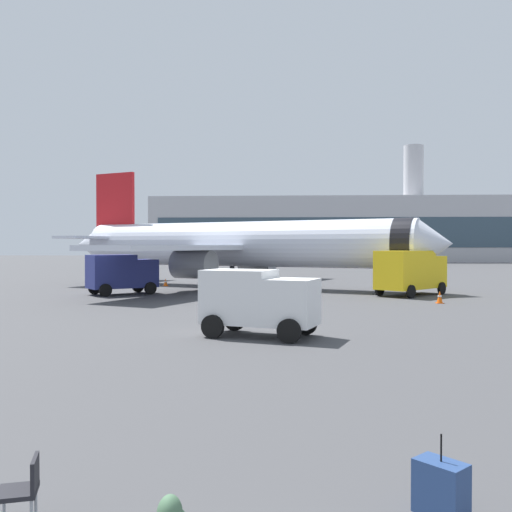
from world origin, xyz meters
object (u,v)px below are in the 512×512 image
(safety_cone_far, at_px, (166,282))
(fuel_truck, at_px, (411,271))
(safety_cone_near, at_px, (440,297))
(gate_chair, at_px, (24,487))
(airplane_at_gate, at_px, (236,244))
(cargo_van, at_px, (258,299))
(safety_cone_mid, at_px, (137,278))
(service_truck, at_px, (121,272))
(rolling_suitcase, at_px, (441,488))

(safety_cone_far, bearing_deg, fuel_truck, -23.15)
(safety_cone_near, height_order, gate_chair, gate_chair)
(airplane_at_gate, relative_size, safety_cone_near, 43.79)
(cargo_van, bearing_deg, safety_cone_near, 51.24)
(safety_cone_mid, bearing_deg, service_truck, -79.36)
(safety_cone_mid, distance_m, safety_cone_far, 7.54)
(cargo_van, bearing_deg, gate_chair, -98.74)
(safety_cone_mid, xyz_separation_m, gate_chair, (11.30, -48.36, 0.20))
(airplane_at_gate, height_order, rolling_suitcase, airplane_at_gate)
(safety_cone_far, bearing_deg, gate_chair, -80.45)
(airplane_at_gate, xyz_separation_m, gate_chair, (0.74, -41.05, -3.16))
(airplane_at_gate, bearing_deg, service_truck, -135.57)
(fuel_truck, height_order, rolling_suitcase, fuel_truck)
(gate_chair, bearing_deg, service_truck, 104.25)
(airplane_at_gate, bearing_deg, rolling_suitcase, -81.51)
(fuel_truck, relative_size, cargo_van, 1.25)
(airplane_at_gate, height_order, safety_cone_mid, airplane_at_gate)
(service_truck, relative_size, safety_cone_near, 6.64)
(safety_cone_mid, relative_size, safety_cone_far, 0.90)
(cargo_van, bearing_deg, service_truck, 120.31)
(cargo_van, relative_size, safety_cone_mid, 7.89)
(gate_chair, bearing_deg, cargo_van, 81.26)
(safety_cone_far, distance_m, gate_chair, 42.69)
(service_truck, xyz_separation_m, rolling_suitcase, (13.82, -32.98, -1.22))
(cargo_van, bearing_deg, safety_cone_far, 109.09)
(service_truck, bearing_deg, safety_cone_far, 80.75)
(fuel_truck, relative_size, safety_cone_near, 7.74)
(airplane_at_gate, distance_m, fuel_truck, 15.10)
(cargo_van, distance_m, safety_cone_mid, 36.06)
(service_truck, relative_size, safety_cone_mid, 8.45)
(safety_cone_near, relative_size, gate_chair, 0.90)
(cargo_van, distance_m, gate_chair, 15.18)
(service_truck, distance_m, cargo_van, 21.39)
(service_truck, xyz_separation_m, safety_cone_near, (21.39, -5.26, -1.22))
(airplane_at_gate, distance_m, rolling_suitcase, 41.16)
(rolling_suitcase, bearing_deg, service_truck, 112.73)
(fuel_truck, bearing_deg, service_truck, -179.06)
(airplane_at_gate, height_order, fuel_truck, airplane_at_gate)
(safety_cone_near, relative_size, rolling_suitcase, 0.71)
(rolling_suitcase, bearing_deg, safety_cone_near, 74.71)
(cargo_van, bearing_deg, airplane_at_gate, 96.65)
(airplane_at_gate, xyz_separation_m, fuel_truck, (13.11, -7.26, -1.88))
(airplane_at_gate, height_order, safety_cone_far, airplane_at_gate)
(safety_cone_near, bearing_deg, safety_cone_far, 145.14)
(safety_cone_far, bearing_deg, cargo_van, -70.91)
(service_truck, xyz_separation_m, cargo_van, (10.80, -18.46, -0.16))
(fuel_truck, distance_m, safety_cone_mid, 27.83)
(safety_cone_near, bearing_deg, fuel_truck, 95.41)
(airplane_at_gate, relative_size, fuel_truck, 5.65)
(safety_cone_far, distance_m, rolling_suitcase, 43.44)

